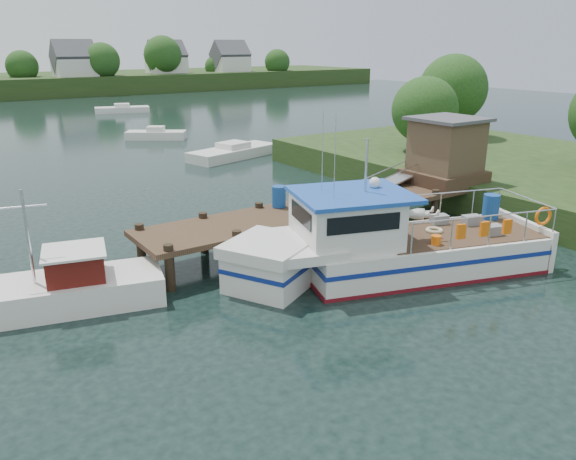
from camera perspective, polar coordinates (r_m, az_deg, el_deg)
ground_plane at (r=22.34m, az=-0.06°, el=-1.71°), size 160.00×160.00×0.00m
near_shore at (r=33.64m, az=25.37°, el=6.99°), size 16.00×30.00×7.76m
dock at (r=25.82m, az=12.00°, el=5.83°), size 16.60×3.00×4.78m
lobster_boat at (r=19.66m, az=9.72°, el=-1.63°), size 11.70×6.29×5.70m
work_boat at (r=18.49m, az=-22.99°, el=-5.67°), size 7.18×3.61×3.77m
moored_far at (r=70.33m, az=-16.49°, el=11.69°), size 6.48×3.74×1.04m
moored_b at (r=49.41m, az=-13.25°, el=9.43°), size 5.02×4.13×1.09m
moored_c at (r=40.34m, az=-5.58°, el=7.91°), size 7.34×4.17×1.10m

